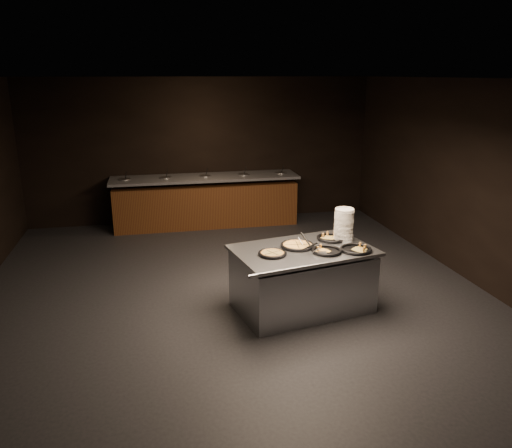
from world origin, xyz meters
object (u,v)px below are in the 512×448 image
at_px(serving_counter, 302,280).
at_px(plate_stack, 344,224).
at_px(pan_cheese_whole, 297,245).
at_px(pan_veggie_whole, 272,253).

bearing_deg(serving_counter, plate_stack, 9.35).
distance_m(serving_counter, plate_stack, 0.93).
bearing_deg(pan_cheese_whole, serving_counter, -60.87).
bearing_deg(pan_veggie_whole, serving_counter, 17.27).
distance_m(plate_stack, pan_cheese_whole, 0.72).
distance_m(plate_stack, pan_veggie_whole, 1.14).
bearing_deg(pan_cheese_whole, plate_stack, 12.17).
bearing_deg(serving_counter, pan_veggie_whole, -173.98).
bearing_deg(plate_stack, pan_cheese_whole, -167.83).
xyz_separation_m(serving_counter, pan_veggie_whole, (-0.44, -0.14, 0.45)).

